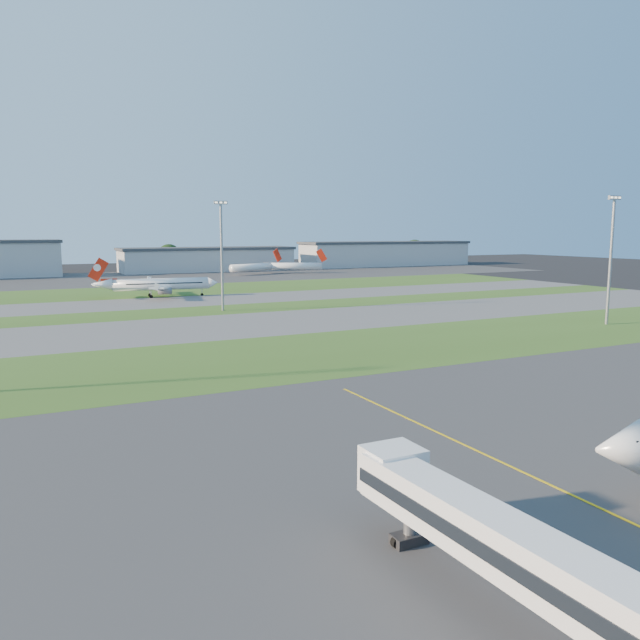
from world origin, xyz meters
TOP-DOWN VIEW (x-y plane):
  - ground at (0.00, 0.00)m, footprint 700.00×700.00m
  - apron_near at (0.00, 0.00)m, footprint 300.00×70.00m
  - grass_strip_a at (0.00, 52.00)m, footprint 300.00×34.00m
  - taxiway_a at (0.00, 85.00)m, footprint 300.00×32.00m
  - grass_strip_b at (0.00, 110.00)m, footprint 300.00×18.00m
  - taxiway_b at (0.00, 132.00)m, footprint 300.00×26.00m
  - grass_strip_c at (0.00, 165.00)m, footprint 300.00×40.00m
  - apron_far at (0.00, 225.00)m, footprint 400.00×80.00m
  - yellow_line at (5.00, 0.00)m, footprint 0.25×60.00m
  - jet_bridge at (-9.81, -15.24)m, footprint 4.20×26.90m
  - airliner_taxiing at (8.62, 146.04)m, footprint 33.02×27.86m
  - mini_jet_near at (66.51, 221.91)m, footprint 27.62×11.44m
  - mini_jet_far at (84.05, 221.00)m, footprint 27.21×12.58m
  - light_mast_centre at (15.00, 108.00)m, footprint 3.20×0.70m
  - light_mast_east at (78.00, 52.00)m, footprint 3.20×0.70m
  - hangar_east at (55.00, 255.00)m, footprint 81.60×23.00m
  - hangar_far_east at (155.00, 255.00)m, footprint 96.90×23.00m
  - tree_mid_west at (-20.00, 266.00)m, footprint 9.90×9.90m
  - tree_mid_east at (40.00, 269.00)m, footprint 11.55×11.55m
  - tree_east at (115.00, 267.00)m, footprint 10.45×10.45m
  - tree_far_east at (185.00, 271.00)m, footprint 12.65×12.65m

SIDE VIEW (x-z plane):
  - ground at x=0.00m, z-range 0.00..0.00m
  - yellow_line at x=5.00m, z-range -0.01..0.01m
  - apron_near at x=0.00m, z-range 0.00..0.01m
  - grass_strip_a at x=0.00m, z-range 0.00..0.01m
  - taxiway_a at x=0.00m, z-range 0.00..0.01m
  - grass_strip_b at x=0.00m, z-range 0.00..0.01m
  - taxiway_b at x=0.00m, z-range 0.00..0.01m
  - grass_strip_c at x=0.00m, z-range 0.00..0.01m
  - apron_far at x=0.00m, z-range 0.00..0.01m
  - mini_jet_near at x=66.51m, z-range -1.46..8.02m
  - mini_jet_far at x=84.05m, z-range -1.46..8.02m
  - airliner_taxiing at x=8.62m, z-range -1.54..8.79m
  - jet_bridge at x=-9.81m, z-range 0.91..7.11m
  - hangar_east at x=55.00m, z-range 0.04..11.24m
  - tree_mid_west at x=-20.00m, z-range 0.44..11.24m
  - tree_east at x=115.00m, z-range 0.46..11.86m
  - hangar_far_east at x=155.00m, z-range 0.04..13.24m
  - tree_mid_east at x=40.00m, z-range 0.51..13.11m
  - tree_far_east at x=185.00m, z-range 0.56..14.36m
  - light_mast_centre at x=15.00m, z-range 1.91..27.71m
  - light_mast_east at x=78.00m, z-range 1.91..27.71m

